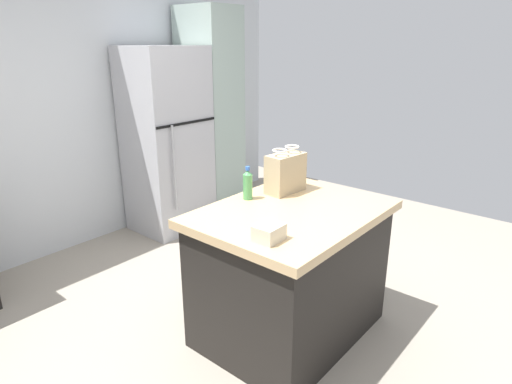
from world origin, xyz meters
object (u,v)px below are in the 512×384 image
Objects in this scene: refrigerator at (167,141)px; shopping_bag at (285,173)px; tall_cabinet at (211,115)px; small_box at (269,233)px; kitchen_island at (290,272)px; bottle at (248,185)px.

refrigerator is 1.89m from shopping_bag.
tall_cabinet is 2.13m from shopping_bag.
tall_cabinet reaches higher than refrigerator.
shopping_bag is 2.12× the size of small_box.
shopping_bag is at bearing -120.36° from tall_cabinet.
shopping_bag is at bearing 43.98° from kitchen_island.
bottle is at bearing -128.13° from tall_cabinet.
tall_cabinet reaches higher than kitchen_island.
small_box is at bearing -159.41° from kitchen_island.
tall_cabinet is (1.32, 2.07, 0.68)m from kitchen_island.
kitchen_island is 0.65m from bottle.
tall_cabinet is at bearing 51.64° from small_box.
small_box is 0.66× the size of bottle.
tall_cabinet is 2.87m from small_box.
kitchen_island is 0.69m from small_box.
kitchen_island is at bearing -122.54° from tall_cabinet.
bottle is (-0.28, 0.10, -0.04)m from shopping_bag.
tall_cabinet reaches higher than bottle.
bottle is at bearing 95.94° from kitchen_island.
kitchen_island is 2.24m from refrigerator.
refrigerator is at bearing 71.74° from kitchen_island.
kitchen_island is at bearing -84.06° from bottle.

